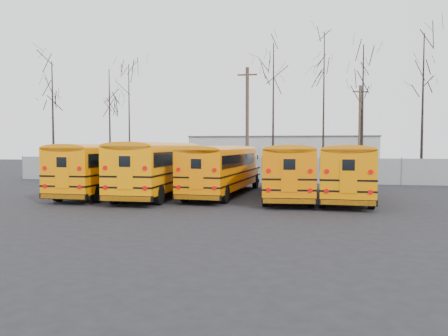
% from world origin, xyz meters
% --- Properties ---
extents(ground, '(120.00, 120.00, 0.00)m').
position_xyz_m(ground, '(0.00, 0.00, 0.00)').
color(ground, black).
rests_on(ground, ground).
extents(fence, '(40.00, 0.04, 2.00)m').
position_xyz_m(fence, '(0.00, 12.00, 1.00)').
color(fence, gray).
rests_on(fence, ground).
extents(distant_building, '(22.00, 8.00, 4.00)m').
position_xyz_m(distant_building, '(2.00, 32.00, 2.00)').
color(distant_building, '#ADACA8').
rests_on(distant_building, ground).
extents(bus_a, '(2.90, 11.26, 3.13)m').
position_xyz_m(bus_a, '(-6.89, 1.82, 1.83)').
color(bus_a, black).
rests_on(bus_a, ground).
extents(bus_b, '(2.79, 11.61, 3.24)m').
position_xyz_m(bus_b, '(-3.61, 1.63, 1.90)').
color(bus_b, black).
rests_on(bus_b, ground).
extents(bus_c, '(3.31, 10.96, 3.03)m').
position_xyz_m(bus_c, '(-0.05, 2.62, 1.77)').
color(bus_c, black).
rests_on(bus_c, ground).
extents(bus_d, '(3.31, 11.15, 3.08)m').
position_xyz_m(bus_d, '(3.77, 2.09, 1.80)').
color(bus_d, black).
rests_on(bus_d, ground).
extents(bus_e, '(3.06, 11.10, 3.08)m').
position_xyz_m(bus_e, '(6.97, 2.04, 1.80)').
color(bus_e, black).
rests_on(bus_e, ground).
extents(utility_pole_left, '(1.79, 0.31, 10.05)m').
position_xyz_m(utility_pole_left, '(-0.41, 16.62, 5.16)').
color(utility_pole_left, '#443126').
rests_on(utility_pole_left, ground).
extents(utility_pole_right, '(1.41, 0.69, 8.36)m').
position_xyz_m(utility_pole_right, '(9.61, 17.99, 4.29)').
color(utility_pole_right, brown).
rests_on(utility_pole_right, ground).
extents(tree_0, '(0.26, 0.26, 10.76)m').
position_xyz_m(tree_0, '(-18.40, 14.36, 5.38)').
color(tree_0, black).
rests_on(tree_0, ground).
extents(tree_1, '(0.26, 0.26, 10.19)m').
position_xyz_m(tree_1, '(-13.43, 15.86, 5.10)').
color(tree_1, black).
rests_on(tree_1, ground).
extents(tree_2, '(0.26, 0.26, 10.27)m').
position_xyz_m(tree_2, '(-10.85, 14.39, 5.13)').
color(tree_2, black).
rests_on(tree_2, ground).
extents(tree_3, '(0.26, 0.26, 12.12)m').
position_xyz_m(tree_3, '(1.94, 16.69, 6.06)').
color(tree_3, black).
rests_on(tree_3, ground).
extents(tree_4, '(0.26, 0.26, 12.19)m').
position_xyz_m(tree_4, '(6.26, 14.01, 6.10)').
color(tree_4, black).
rests_on(tree_4, ground).
extents(tree_5, '(0.26, 0.26, 11.94)m').
position_xyz_m(tree_5, '(9.81, 17.84, 5.97)').
color(tree_5, black).
rests_on(tree_5, ground).
extents(tree_6, '(0.26, 0.26, 12.62)m').
position_xyz_m(tree_6, '(14.78, 17.64, 6.31)').
color(tree_6, black).
rests_on(tree_6, ground).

